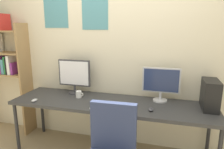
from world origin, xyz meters
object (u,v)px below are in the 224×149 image
at_px(keyboard_main, 106,108).
at_px(coffee_mug, 79,94).
at_px(monitor_right, 161,83).
at_px(monitor_left, 74,75).
at_px(desk, 111,106).
at_px(mouse_left_side, 34,100).
at_px(pc_tower, 210,95).
at_px(mouse_right_side, 151,109).

height_order(keyboard_main, coffee_mug, coffee_mug).
relative_size(monitor_right, keyboard_main, 1.34).
bearing_deg(monitor_left, desk, -19.49).
distance_m(keyboard_main, mouse_left_side, 0.95).
relative_size(pc_tower, coffee_mug, 3.26).
relative_size(keyboard_main, coffee_mug, 3.33).
xyz_separation_m(keyboard_main, mouse_left_side, (-0.95, -0.01, 0.01)).
height_order(pc_tower, coffee_mug, pc_tower).
bearing_deg(desk, pc_tower, 4.92).
distance_m(desk, mouse_left_side, 0.99).
relative_size(monitor_left, coffee_mug, 4.58).
xyz_separation_m(pc_tower, coffee_mug, (-1.63, -0.04, -0.13)).
relative_size(desk, keyboard_main, 7.27).
bearing_deg(coffee_mug, keyboard_main, -31.41).
distance_m(mouse_right_side, coffee_mug, 1.01).
height_order(desk, mouse_left_side, mouse_left_side).
xyz_separation_m(mouse_left_side, coffee_mug, (0.49, 0.30, 0.03)).
bearing_deg(desk, monitor_right, 19.48).
bearing_deg(mouse_right_side, monitor_right, 76.83).
bearing_deg(mouse_right_side, keyboard_main, -170.60).
bearing_deg(monitor_right, keyboard_main, -143.61).
bearing_deg(mouse_left_side, mouse_right_side, 3.73).
relative_size(desk, monitor_left, 5.28).
bearing_deg(keyboard_main, desk, 90.00).
distance_m(monitor_left, keyboard_main, 0.79).
bearing_deg(monitor_right, desk, -160.52).
xyz_separation_m(monitor_right, keyboard_main, (-0.60, -0.44, -0.23)).
distance_m(desk, coffee_mug, 0.48).
xyz_separation_m(desk, pc_tower, (1.16, 0.10, 0.22)).
distance_m(monitor_right, mouse_left_side, 1.64).
bearing_deg(pc_tower, monitor_right, 168.70).
relative_size(monitor_left, mouse_left_side, 5.06).
bearing_deg(coffee_mug, pc_tower, 1.54).
bearing_deg(keyboard_main, mouse_left_side, -179.38).
height_order(keyboard_main, mouse_right_side, mouse_right_side).
distance_m(pc_tower, coffee_mug, 1.64).
distance_m(keyboard_main, mouse_right_side, 0.52).
xyz_separation_m(monitor_right, mouse_right_side, (-0.08, -0.36, -0.23)).
distance_m(pc_tower, mouse_left_side, 2.15).
bearing_deg(desk, keyboard_main, -90.00).
distance_m(monitor_left, pc_tower, 1.77).
height_order(monitor_right, pc_tower, monitor_right).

